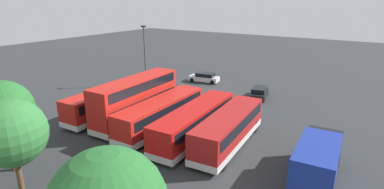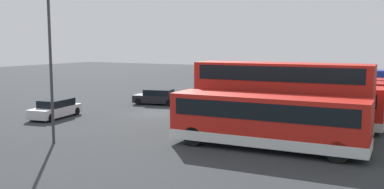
# 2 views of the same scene
# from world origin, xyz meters

# --- Properties ---
(ground_plane) EXTENTS (140.00, 140.00, 0.00)m
(ground_plane) POSITION_xyz_m (0.00, 0.00, 0.00)
(ground_plane) COLOR #2D3033
(bus_single_deck_near_end) EXTENTS (3.31, 10.69, 2.95)m
(bus_single_deck_near_end) POSITION_xyz_m (-6.97, 11.33, 1.62)
(bus_single_deck_near_end) COLOR #A51919
(bus_single_deck_near_end) RESTS_ON ground
(bus_single_deck_second) EXTENTS (3.17, 11.67, 2.95)m
(bus_single_deck_second) POSITION_xyz_m (-3.76, 11.61, 1.62)
(bus_single_deck_second) COLOR #B71411
(bus_single_deck_second) RESTS_ON ground
(bus_single_deck_third) EXTENTS (2.78, 11.33, 2.95)m
(bus_single_deck_third) POSITION_xyz_m (0.13, 11.56, 1.62)
(bus_single_deck_third) COLOR red
(bus_single_deck_third) RESTS_ON ground
(bus_double_decker_fourth) EXTENTS (2.99, 10.88, 4.55)m
(bus_double_decker_fourth) POSITION_xyz_m (3.42, 11.45, 2.45)
(bus_double_decker_fourth) COLOR red
(bus_double_decker_fourth) RESTS_ON ground
(bus_single_deck_fifth) EXTENTS (2.96, 10.75, 2.95)m
(bus_single_deck_fifth) POSITION_xyz_m (7.14, 11.82, 1.62)
(bus_single_deck_fifth) COLOR red
(bus_single_deck_fifth) RESTS_ON ground
(box_truck_blue) EXTENTS (2.94, 7.63, 3.20)m
(box_truck_blue) POSITION_xyz_m (-14.48, 13.11, 1.71)
(box_truck_blue) COLOR navy
(box_truck_blue) RESTS_ON ground
(car_hatchback_silver) EXTENTS (2.61, 4.53, 1.43)m
(car_hatchback_silver) POSITION_xyz_m (-4.43, -2.77, 0.70)
(car_hatchback_silver) COLOR black
(car_hatchback_silver) RESTS_ON ground
(car_small_green) EXTENTS (4.71, 2.48, 1.43)m
(car_small_green) POSITION_xyz_m (5.42, -5.76, 0.70)
(car_small_green) COLOR silver
(car_small_green) RESTS_ON ground
(lamp_post_tall) EXTENTS (0.70, 0.30, 8.61)m
(lamp_post_tall) POSITION_xyz_m (11.63, 0.52, 5.00)
(lamp_post_tall) COLOR #38383D
(lamp_post_tall) RESTS_ON ground
(tree_midleft) EXTENTS (4.23, 4.23, 6.84)m
(tree_midleft) POSITION_xyz_m (4.70, 23.45, 4.71)
(tree_midleft) COLOR #4C3823
(tree_midleft) RESTS_ON ground
(tree_rightmost) EXTENTS (4.39, 4.39, 6.34)m
(tree_rightmost) POSITION_xyz_m (1.79, 24.52, 4.14)
(tree_rightmost) COLOR #4C3823
(tree_rightmost) RESTS_ON ground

